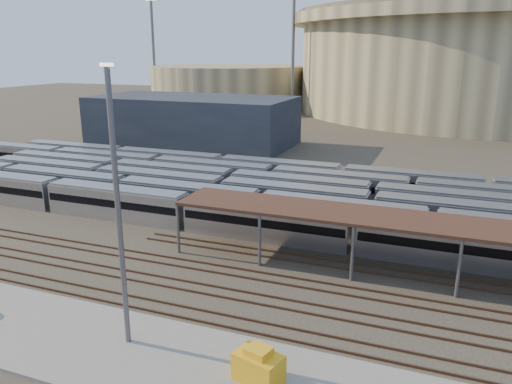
{
  "coord_description": "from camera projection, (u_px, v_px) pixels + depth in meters",
  "views": [
    {
      "loc": [
        15.8,
        -38.88,
        19.4
      ],
      "look_at": [
        -3.93,
        12.0,
        3.85
      ],
      "focal_mm": 35.0,
      "sensor_mm": 36.0,
      "label": 1
    }
  ],
  "objects": [
    {
      "name": "apron",
      "position": [
        98.0,
        345.0,
        33.94
      ],
      "size": [
        50.0,
        9.0,
        0.2
      ],
      "primitive_type": "cube",
      "color": "gray",
      "rests_on": "ground"
    },
    {
      "name": "service_building",
      "position": [
        193.0,
        121.0,
        105.79
      ],
      "size": [
        42.0,
        20.0,
        10.0
      ],
      "primitive_type": "cube",
      "color": "#1E232D",
      "rests_on": "ground"
    },
    {
      "name": "ground",
      "position": [
        249.0,
        270.0,
        45.67
      ],
      "size": [
        420.0,
        420.0,
        0.0
      ],
      "primitive_type": "plane",
      "color": "#383026",
      "rests_on": "ground"
    },
    {
      "name": "subway_trains",
      "position": [
        327.0,
        200.0,
        60.78
      ],
      "size": [
        127.04,
        23.9,
        3.6
      ],
      "color": "#B8B7BC",
      "rests_on": "ground"
    },
    {
      "name": "floodlight_0",
      "position": [
        293.0,
        46.0,
        149.08
      ],
      "size": [
        4.0,
        1.0,
        38.4
      ],
      "color": "#5C5B61",
      "rests_on": "ground"
    },
    {
      "name": "floodlight_1",
      "position": [
        153.0,
        46.0,
        177.16
      ],
      "size": [
        4.0,
        1.0,
        38.4
      ],
      "color": "#5C5B61",
      "rests_on": "ground"
    },
    {
      "name": "yellow_equipment",
      "position": [
        258.0,
        367.0,
        29.87
      ],
      "size": [
        3.22,
        2.48,
        1.78
      ],
      "primitive_type": "cube",
      "rotation": [
        0.0,
        0.0,
        -0.27
      ],
      "color": "gold",
      "rests_on": "apron"
    },
    {
      "name": "secondary_arena",
      "position": [
        230.0,
        86.0,
        181.18
      ],
      "size": [
        56.0,
        56.0,
        14.0
      ],
      "primitive_type": "cylinder",
      "color": "tan",
      "rests_on": "ground"
    },
    {
      "name": "yard_light_pole",
      "position": [
        118.0,
        212.0,
        31.63
      ],
      "size": [
        0.81,
        0.36,
        18.48
      ],
      "color": "#5C5B61",
      "rests_on": "apron"
    },
    {
      "name": "stadium",
      "position": [
        487.0,
        60.0,
        158.0
      ],
      "size": [
        124.0,
        124.0,
        32.5
      ],
      "color": "tan",
      "rests_on": "ground"
    },
    {
      "name": "empty_tracks",
      "position": [
        226.0,
        293.0,
        41.17
      ],
      "size": [
        170.0,
        9.62,
        0.18
      ],
      "color": "#4C3323",
      "rests_on": "ground"
    },
    {
      "name": "floodlight_3",
      "position": [
        383.0,
        47.0,
        186.96
      ],
      "size": [
        4.0,
        1.0,
        38.4
      ],
      "color": "#5C5B61",
      "rests_on": "ground"
    }
  ]
}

